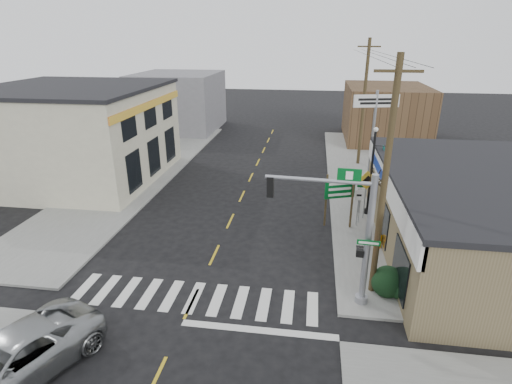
# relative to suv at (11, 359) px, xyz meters

# --- Properties ---
(ground) EXTENTS (140.00, 140.00, 0.00)m
(ground) POSITION_rel_suv_xyz_m (4.50, 4.59, -0.80)
(ground) COLOR black
(ground) RESTS_ON ground
(sidewalk_right) EXTENTS (6.00, 38.00, 0.13)m
(sidewalk_right) POSITION_rel_suv_xyz_m (13.50, 17.59, -0.74)
(sidewalk_right) COLOR slate
(sidewalk_right) RESTS_ON ground
(sidewalk_left) EXTENTS (6.00, 38.00, 0.13)m
(sidewalk_left) POSITION_rel_suv_xyz_m (-4.50, 17.59, -0.74)
(sidewalk_left) COLOR slate
(sidewalk_left) RESTS_ON ground
(center_line) EXTENTS (0.12, 56.00, 0.01)m
(center_line) POSITION_rel_suv_xyz_m (4.50, 12.59, -0.80)
(center_line) COLOR gold
(center_line) RESTS_ON ground
(crosswalk) EXTENTS (11.00, 2.20, 0.01)m
(crosswalk) POSITION_rel_suv_xyz_m (4.50, 4.99, -0.80)
(crosswalk) COLOR silver
(crosswalk) RESTS_ON ground
(thrift_store) EXTENTS (12.00, 14.00, 4.00)m
(thrift_store) POSITION_rel_suv_xyz_m (19.00, 10.59, 1.20)
(thrift_store) COLOR brown
(thrift_store) RESTS_ON ground
(left_building) EXTENTS (12.00, 12.00, 6.80)m
(left_building) POSITION_rel_suv_xyz_m (-8.50, 18.59, 2.60)
(left_building) COLOR #B9B59A
(left_building) RESTS_ON ground
(bldg_distant_right) EXTENTS (8.00, 10.00, 5.60)m
(bldg_distant_right) POSITION_rel_suv_xyz_m (16.50, 34.59, 2.00)
(bldg_distant_right) COLOR brown
(bldg_distant_right) RESTS_ON ground
(bldg_distant_left) EXTENTS (9.00, 10.00, 6.40)m
(bldg_distant_left) POSITION_rel_suv_xyz_m (-6.50, 36.59, 2.40)
(bldg_distant_left) COLOR slate
(bldg_distant_left) RESTS_ON ground
(suv) EXTENTS (4.73, 6.36, 1.61)m
(suv) POSITION_rel_suv_xyz_m (0.00, 0.00, 0.00)
(suv) COLOR #929596
(suv) RESTS_ON ground
(traffic_signal_pole) EXTENTS (4.52, 0.37, 5.73)m
(traffic_signal_pole) POSITION_rel_suv_xyz_m (10.80, 5.56, 2.74)
(traffic_signal_pole) COLOR #93949B
(traffic_signal_pole) RESTS_ON sidewalk_right
(guide_sign) EXTENTS (1.78, 0.14, 3.11)m
(guide_sign) POSITION_rel_suv_xyz_m (10.80, 12.51, 1.32)
(guide_sign) COLOR #42351E
(guide_sign) RESTS_ON sidewalk_right
(fire_hydrant) EXTENTS (0.24, 0.24, 0.75)m
(fire_hydrant) POSITION_rel_suv_xyz_m (12.85, 10.33, -0.26)
(fire_hydrant) COLOR orange
(fire_hydrant) RESTS_ON sidewalk_right
(ped_crossing_sign) EXTENTS (1.17, 0.08, 3.01)m
(ped_crossing_sign) POSITION_rel_suv_xyz_m (12.40, 13.89, 1.37)
(ped_crossing_sign) COLOR gray
(ped_crossing_sign) RESTS_ON sidewalk_right
(lamp_post) EXTENTS (0.70, 0.55, 5.40)m
(lamp_post) POSITION_rel_suv_xyz_m (12.76, 14.60, 2.46)
(lamp_post) COLOR black
(lamp_post) RESTS_ON sidewalk_right
(dance_center_sign) EXTENTS (3.19, 0.20, 6.79)m
(dance_center_sign) POSITION_rel_suv_xyz_m (13.36, 20.05, 4.44)
(dance_center_sign) COLOR gray
(dance_center_sign) RESTS_ON sidewalk_right
(bare_tree) EXTENTS (2.21, 2.21, 4.42)m
(bare_tree) POSITION_rel_suv_xyz_m (12.85, 11.43, 2.80)
(bare_tree) COLOR black
(bare_tree) RESTS_ON sidewalk_right
(shrub_front) EXTENTS (1.38, 1.38, 1.03)m
(shrub_front) POSITION_rel_suv_xyz_m (12.62, 6.39, -0.16)
(shrub_front) COLOR #253C1C
(shrub_front) RESTS_ON sidewalk_right
(shrub_back) EXTENTS (1.12, 1.12, 0.84)m
(shrub_back) POSITION_rel_suv_xyz_m (13.83, 13.34, -0.25)
(shrub_back) COLOR black
(shrub_back) RESTS_ON sidewalk_right
(utility_pole_near) EXTENTS (1.70, 0.25, 9.75)m
(utility_pole_near) POSITION_rel_suv_xyz_m (12.00, 6.47, 4.33)
(utility_pole_near) COLOR #433720
(utility_pole_near) RESTS_ON sidewalk_right
(utility_pole_far) EXTENTS (1.76, 0.26, 10.11)m
(utility_pole_far) POSITION_rel_suv_xyz_m (13.11, 25.13, 4.51)
(utility_pole_far) COLOR #3F231C
(utility_pole_far) RESTS_ON sidewalk_right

